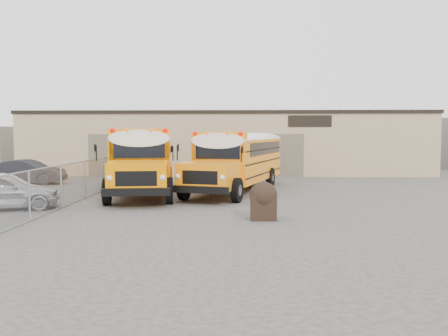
{
  "coord_description": "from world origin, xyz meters",
  "views": [
    {
      "loc": [
        1.49,
        -19.93,
        3.11
      ],
      "look_at": [
        0.61,
        1.22,
        1.6
      ],
      "focal_mm": 40.0,
      "sensor_mm": 36.0,
      "label": 1
    }
  ],
  "objects_px": {
    "school_bus_left": "(148,151)",
    "tarp_bundle": "(263,200)",
    "school_bus_right": "(266,152)",
    "car_white": "(1,189)",
    "car_silver": "(2,191)",
    "car_dark": "(27,172)"
  },
  "relations": [
    {
      "from": "school_bus_left",
      "to": "tarp_bundle",
      "type": "relative_size",
      "value": 8.52
    },
    {
      "from": "school_bus_right",
      "to": "car_white",
      "type": "xyz_separation_m",
      "value": [
        -11.89,
        -12.03,
        -1.16
      ]
    },
    {
      "from": "school_bus_left",
      "to": "car_white",
      "type": "relative_size",
      "value": 2.51
    },
    {
      "from": "school_bus_left",
      "to": "school_bus_right",
      "type": "relative_size",
      "value": 1.04
    },
    {
      "from": "car_silver",
      "to": "car_white",
      "type": "bearing_deg",
      "value": 5.34
    },
    {
      "from": "tarp_bundle",
      "to": "car_white",
      "type": "xyz_separation_m",
      "value": [
        -11.16,
        3.22,
        -0.03
      ]
    },
    {
      "from": "school_bus_right",
      "to": "car_dark",
      "type": "distance_m",
      "value": 15.0
    },
    {
      "from": "school_bus_left",
      "to": "tarp_bundle",
      "type": "distance_m",
      "value": 16.55
    },
    {
      "from": "school_bus_right",
      "to": "car_white",
      "type": "height_order",
      "value": "school_bus_right"
    },
    {
      "from": "car_white",
      "to": "car_silver",
      "type": "bearing_deg",
      "value": -141.09
    },
    {
      "from": "school_bus_left",
      "to": "car_white",
      "type": "height_order",
      "value": "school_bus_left"
    },
    {
      "from": "tarp_bundle",
      "to": "car_silver",
      "type": "relative_size",
      "value": 0.31
    },
    {
      "from": "tarp_bundle",
      "to": "car_silver",
      "type": "bearing_deg",
      "value": 170.33
    },
    {
      "from": "car_white",
      "to": "car_dark",
      "type": "xyz_separation_m",
      "value": [
        -2.69,
        8.66,
        0.06
      ]
    },
    {
      "from": "school_bus_left",
      "to": "car_white",
      "type": "xyz_separation_m",
      "value": [
        -4.13,
        -11.71,
        -1.25
      ]
    },
    {
      "from": "school_bus_left",
      "to": "car_dark",
      "type": "distance_m",
      "value": 7.56
    },
    {
      "from": "tarp_bundle",
      "to": "car_dark",
      "type": "distance_m",
      "value": 18.24
    },
    {
      "from": "school_bus_left",
      "to": "tarp_bundle",
      "type": "bearing_deg",
      "value": -64.79
    },
    {
      "from": "car_silver",
      "to": "school_bus_left",
      "type": "bearing_deg",
      "value": -35.89
    },
    {
      "from": "car_white",
      "to": "school_bus_left",
      "type": "bearing_deg",
      "value": -7.27
    },
    {
      "from": "school_bus_left",
      "to": "school_bus_right",
      "type": "xyz_separation_m",
      "value": [
        7.76,
        0.33,
        -0.09
      ]
    },
    {
      "from": "car_dark",
      "to": "school_bus_right",
      "type": "bearing_deg",
      "value": -76.01
    }
  ]
}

